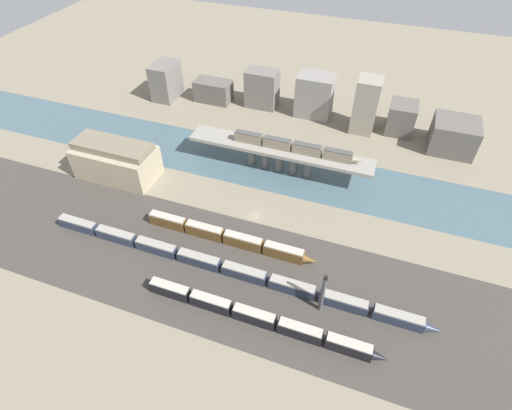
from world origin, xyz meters
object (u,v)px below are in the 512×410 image
(train_yard_far, at_px, (227,237))
(train_yard_mid, at_px, (226,268))
(train_yard_near, at_px, (259,318))
(signal_tower, at_px, (323,294))
(warehouse_building, at_px, (116,160))
(train_on_bridge, at_px, (295,147))

(train_yard_far, bearing_deg, train_yard_mid, -68.73)
(train_yard_near, height_order, train_yard_mid, train_yard_near)
(signal_tower, bearing_deg, train_yard_mid, 174.05)
(train_yard_near, xyz_separation_m, train_yard_far, (-18.09, 22.76, 0.06))
(train_yard_near, distance_m, warehouse_building, 78.74)
(train_on_bridge, distance_m, signal_tower, 58.12)
(train_yard_near, bearing_deg, train_on_bridge, 97.86)
(train_yard_far, relative_size, warehouse_building, 1.92)
(train_yard_mid, distance_m, signal_tower, 28.40)
(signal_tower, bearing_deg, train_yard_near, -146.64)
(train_yard_mid, bearing_deg, train_on_bridge, 84.03)
(warehouse_building, bearing_deg, train_yard_mid, -27.19)
(train_on_bridge, xyz_separation_m, signal_tower, (22.52, -53.40, -4.48))
(train_on_bridge, height_order, train_yard_near, train_on_bridge)
(warehouse_building, height_order, signal_tower, signal_tower)
(train_yard_mid, distance_m, train_yard_far, 11.51)
(train_yard_far, height_order, signal_tower, signal_tower)
(train_yard_near, bearing_deg, train_yard_far, 128.47)
(train_yard_mid, height_order, warehouse_building, warehouse_building)
(train_on_bridge, distance_m, train_yard_mid, 51.66)
(train_yard_far, xyz_separation_m, warehouse_building, (-49.74, 16.98, 4.50))
(train_on_bridge, relative_size, train_yard_mid, 0.40)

